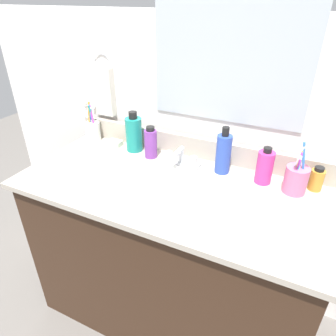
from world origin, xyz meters
The scene contains 18 objects.
ground_plane centered at (0.00, 0.00, 0.00)m, with size 6.00×6.00×0.00m, color #66605B.
vanity_cabinet centered at (0.00, 0.00, 0.36)m, with size 1.11×0.49×0.71m, color #382316.
countertop centered at (0.00, 0.00, 0.72)m, with size 1.15×0.53×0.02m, color #B2A899.
backsplash centered at (0.00, 0.25, 0.78)m, with size 1.15×0.02×0.09m, color #B2A899.
back_wall centered at (0.00, 0.32, 0.65)m, with size 2.25×0.04×1.30m, color white.
mirror_panel centered at (0.10, 0.29, 1.18)m, with size 0.60×0.01×0.56m, color #B2BCC6.
towel_ring centered at (-0.48, 0.29, 1.07)m, with size 0.10×0.10×0.01m, color silver.
hand_towel centered at (-0.48, 0.28, 0.95)m, with size 0.11×0.04×0.22m, color silver.
sink_basin centered at (-0.03, -0.04, 0.70)m, with size 0.33×0.33×0.11m.
faucet centered at (-0.03, 0.15, 0.76)m, with size 0.16×0.10×0.08m.
bottle_mouthwash_teal centered at (-0.27, 0.19, 0.81)m, with size 0.07×0.07×0.18m.
bottle_oil_amber centered at (0.48, 0.20, 0.77)m, with size 0.05×0.05×0.09m.
bottle_soap_pink centered at (0.30, 0.17, 0.80)m, with size 0.06×0.06×0.14m.
bottle_shampoo_blue centered at (0.14, 0.18, 0.81)m, with size 0.06×0.06×0.19m.
bottle_cream_purple centered at (-0.17, 0.17, 0.80)m, with size 0.05×0.05×0.14m.
cup_white_ceramic centered at (-0.51, 0.20, 0.78)m, with size 0.07×0.08×0.19m.
cup_pink centered at (0.42, 0.15, 0.79)m, with size 0.08×0.09×0.20m.
soap_bar centered at (-0.37, 0.19, 0.74)m, with size 0.06×0.04×0.02m, color white.
Camera 1 is at (0.41, -0.86, 1.35)m, focal length 32.60 mm.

